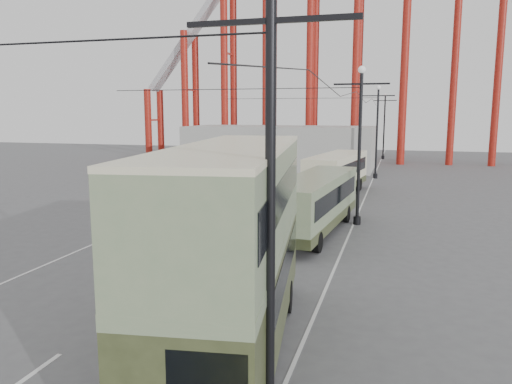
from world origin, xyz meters
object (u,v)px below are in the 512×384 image
(double_decker_bus, at_px, (234,240))
(single_decker_cream, at_px, (337,172))
(lamp_post_near, at_px, (271,46))
(single_decker_green, at_px, (315,201))
(pedestrian, at_px, (180,250))

(double_decker_bus, relative_size, single_decker_cream, 1.02)
(lamp_post_near, distance_m, single_decker_green, 19.25)
(lamp_post_near, distance_m, pedestrian, 13.93)
(single_decker_cream, distance_m, pedestrian, 21.88)
(single_decker_green, bearing_deg, pedestrian, -113.89)
(lamp_post_near, relative_size, single_decker_green, 0.94)
(single_decker_green, bearing_deg, double_decker_bus, -84.25)
(single_decker_green, xyz_separation_m, pedestrian, (-4.46, -8.08, -0.96))
(double_decker_bus, height_order, single_decker_cream, double_decker_bus)
(lamp_post_near, height_order, pedestrian, lamp_post_near)
(single_decker_cream, height_order, pedestrian, single_decker_cream)
(double_decker_bus, height_order, single_decker_green, double_decker_bus)
(lamp_post_near, xyz_separation_m, pedestrian, (-6.59, 10.07, -7.01))
(pedestrian, bearing_deg, single_decker_cream, -140.55)
(lamp_post_near, relative_size, double_decker_bus, 0.97)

